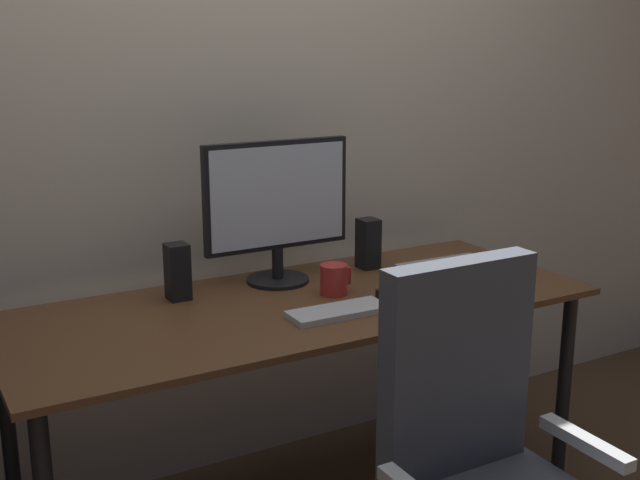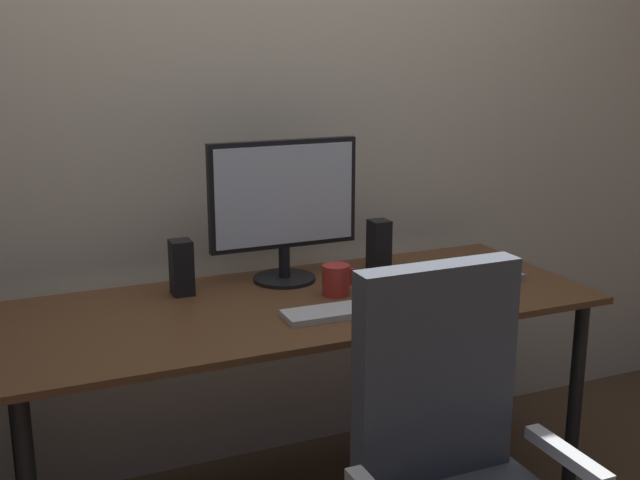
{
  "view_description": "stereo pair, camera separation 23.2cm",
  "coord_description": "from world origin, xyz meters",
  "px_view_note": "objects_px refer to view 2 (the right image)",
  "views": [
    {
      "loc": [
        -1.06,
        -1.99,
        1.51
      ],
      "look_at": [
        0.05,
        -0.03,
        0.93
      ],
      "focal_mm": 44.86,
      "sensor_mm": 36.0,
      "label": 1
    },
    {
      "loc": [
        -0.85,
        -2.1,
        1.51
      ],
      "look_at": [
        0.05,
        -0.03,
        0.93
      ],
      "focal_mm": 44.86,
      "sensor_mm": 36.0,
      "label": 2
    }
  ],
  "objects_px": {
    "keyboard": "(334,312)",
    "speaker_left": "(182,268)",
    "coffee_mug": "(336,280)",
    "speaker_right": "(379,245)",
    "laptop": "(464,274)",
    "monitor": "(284,203)",
    "desk": "(302,325)",
    "mouse": "(392,300)"
  },
  "relations": [
    {
      "from": "keyboard",
      "to": "speaker_left",
      "type": "relative_size",
      "value": 1.71
    },
    {
      "from": "coffee_mug",
      "to": "speaker_right",
      "type": "bearing_deg",
      "value": 37.77
    },
    {
      "from": "keyboard",
      "to": "speaker_left",
      "type": "distance_m",
      "value": 0.5
    },
    {
      "from": "speaker_left",
      "to": "keyboard",
      "type": "bearing_deg",
      "value": -45.74
    },
    {
      "from": "keyboard",
      "to": "speaker_right",
      "type": "relative_size",
      "value": 1.71
    },
    {
      "from": "laptop",
      "to": "monitor",
      "type": "bearing_deg",
      "value": 161.94
    },
    {
      "from": "desk",
      "to": "speaker_left",
      "type": "xyz_separation_m",
      "value": [
        -0.31,
        0.2,
        0.16
      ]
    },
    {
      "from": "speaker_left",
      "to": "speaker_right",
      "type": "bearing_deg",
      "value": 0.0
    },
    {
      "from": "desk",
      "to": "mouse",
      "type": "height_order",
      "value": "mouse"
    },
    {
      "from": "monitor",
      "to": "speaker_left",
      "type": "height_order",
      "value": "monitor"
    },
    {
      "from": "keyboard",
      "to": "speaker_right",
      "type": "bearing_deg",
      "value": 48.27
    },
    {
      "from": "keyboard",
      "to": "speaker_left",
      "type": "bearing_deg",
      "value": 135.23
    },
    {
      "from": "desk",
      "to": "monitor",
      "type": "distance_m",
      "value": 0.39
    },
    {
      "from": "mouse",
      "to": "coffee_mug",
      "type": "distance_m",
      "value": 0.19
    },
    {
      "from": "desk",
      "to": "mouse",
      "type": "bearing_deg",
      "value": -32.36
    },
    {
      "from": "monitor",
      "to": "speaker_right",
      "type": "relative_size",
      "value": 2.86
    },
    {
      "from": "monitor",
      "to": "mouse",
      "type": "bearing_deg",
      "value": -60.14
    },
    {
      "from": "laptop",
      "to": "speaker_left",
      "type": "distance_m",
      "value": 0.91
    },
    {
      "from": "speaker_left",
      "to": "speaker_right",
      "type": "distance_m",
      "value": 0.67
    },
    {
      "from": "desk",
      "to": "coffee_mug",
      "type": "relative_size",
      "value": 17.61
    },
    {
      "from": "monitor",
      "to": "coffee_mug",
      "type": "distance_m",
      "value": 0.3
    },
    {
      "from": "speaker_left",
      "to": "desk",
      "type": "bearing_deg",
      "value": -32.59
    },
    {
      "from": "speaker_left",
      "to": "speaker_right",
      "type": "height_order",
      "value": "same"
    },
    {
      "from": "desk",
      "to": "speaker_left",
      "type": "relative_size",
      "value": 10.28
    },
    {
      "from": "coffee_mug",
      "to": "monitor",
      "type": "bearing_deg",
      "value": 115.06
    },
    {
      "from": "speaker_right",
      "to": "keyboard",
      "type": "bearing_deg",
      "value": -132.7
    },
    {
      "from": "desk",
      "to": "laptop",
      "type": "height_order",
      "value": "laptop"
    },
    {
      "from": "desk",
      "to": "coffee_mug",
      "type": "distance_m",
      "value": 0.17
    },
    {
      "from": "speaker_left",
      "to": "coffee_mug",
      "type": "bearing_deg",
      "value": -23.82
    },
    {
      "from": "mouse",
      "to": "speaker_right",
      "type": "bearing_deg",
      "value": 70.12
    },
    {
      "from": "laptop",
      "to": "speaker_left",
      "type": "relative_size",
      "value": 1.88
    },
    {
      "from": "speaker_right",
      "to": "desk",
      "type": "bearing_deg",
      "value": -151.16
    },
    {
      "from": "monitor",
      "to": "speaker_right",
      "type": "xyz_separation_m",
      "value": [
        0.34,
        -0.01,
        -0.17
      ]
    },
    {
      "from": "keyboard",
      "to": "speaker_right",
      "type": "distance_m",
      "value": 0.49
    },
    {
      "from": "speaker_left",
      "to": "mouse",
      "type": "bearing_deg",
      "value": -32.49
    },
    {
      "from": "mouse",
      "to": "speaker_left",
      "type": "distance_m",
      "value": 0.64
    },
    {
      "from": "speaker_left",
      "to": "speaker_right",
      "type": "relative_size",
      "value": 1.0
    },
    {
      "from": "desk",
      "to": "keyboard",
      "type": "height_order",
      "value": "keyboard"
    },
    {
      "from": "mouse",
      "to": "speaker_right",
      "type": "height_order",
      "value": "speaker_right"
    },
    {
      "from": "mouse",
      "to": "speaker_left",
      "type": "xyz_separation_m",
      "value": [
        -0.54,
        0.34,
        0.07
      ]
    },
    {
      "from": "monitor",
      "to": "speaker_right",
      "type": "bearing_deg",
      "value": -1.35
    },
    {
      "from": "keyboard",
      "to": "desk",
      "type": "bearing_deg",
      "value": 103.36
    }
  ]
}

